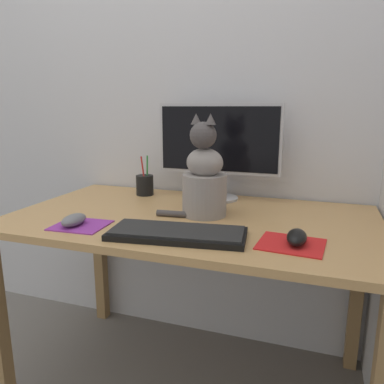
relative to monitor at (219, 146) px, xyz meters
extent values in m
cube|color=silver|center=(-0.03, 0.13, 0.31)|extent=(7.00, 0.04, 2.50)
cube|color=tan|center=(-0.03, -0.27, -0.24)|extent=(1.30, 0.74, 0.02)
cube|color=olive|center=(-0.64, 0.06, -0.60)|extent=(0.05, 0.05, 0.69)
cube|color=olive|center=(0.58, 0.06, -0.60)|extent=(0.05, 0.05, 0.69)
cylinder|color=#B2B2B7|center=(0.00, 0.00, -0.22)|extent=(0.17, 0.17, 0.01)
cylinder|color=#B2B2B7|center=(0.00, 0.00, -0.17)|extent=(0.04, 0.04, 0.10)
cube|color=#B2B2B7|center=(0.00, 0.00, 0.03)|extent=(0.52, 0.02, 0.29)
cube|color=black|center=(0.00, -0.01, 0.03)|extent=(0.49, 0.00, 0.26)
cube|color=black|center=(0.01, -0.50, -0.22)|extent=(0.43, 0.22, 0.02)
cube|color=black|center=(0.01, -0.50, -0.21)|extent=(0.41, 0.20, 0.01)
cube|color=purple|center=(-0.33, -0.50, -0.23)|extent=(0.18, 0.16, 0.00)
cube|color=red|center=(0.34, -0.46, -0.23)|extent=(0.19, 0.17, 0.00)
ellipsoid|color=slate|center=(-0.35, -0.51, -0.21)|extent=(0.06, 0.11, 0.04)
ellipsoid|color=black|center=(0.35, -0.45, -0.20)|extent=(0.06, 0.11, 0.04)
cylinder|color=gray|center=(0.02, -0.25, -0.15)|extent=(0.20, 0.20, 0.15)
ellipsoid|color=gray|center=(0.02, -0.25, -0.04)|extent=(0.16, 0.15, 0.10)
sphere|color=#474242|center=(0.01, -0.26, 0.06)|extent=(0.11, 0.11, 0.09)
cone|color=#474242|center=(-0.02, -0.25, 0.12)|extent=(0.05, 0.05, 0.04)
cone|color=#474242|center=(0.04, -0.27, 0.12)|extent=(0.05, 0.05, 0.04)
cylinder|color=#474242|center=(-0.04, -0.30, -0.22)|extent=(0.21, 0.04, 0.02)
cylinder|color=black|center=(-0.33, -0.03, -0.18)|extent=(0.08, 0.08, 0.09)
cylinder|color=red|center=(-0.33, -0.04, -0.12)|extent=(0.02, 0.01, 0.14)
cylinder|color=green|center=(-0.32, -0.01, -0.12)|extent=(0.01, 0.01, 0.14)
camera|label=1|loc=(0.40, -1.50, 0.16)|focal=35.00mm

